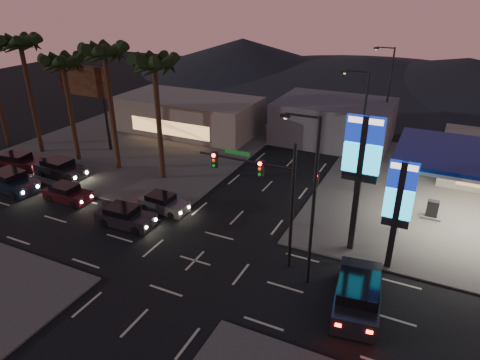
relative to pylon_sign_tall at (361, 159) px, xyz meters
The scene contains 27 objects.
ground 11.97m from the pylon_sign_tall, 147.09° to the right, with size 140.00×140.00×0.00m, color black.
corner_lot_ne 14.37m from the pylon_sign_tall, 54.46° to the left, with size 24.00×24.00×0.12m, color #47443F.
corner_lot_nw 27.40m from the pylon_sign_tall, 156.80° to the left, with size 24.00×24.00×0.12m, color #47443F.
pylon_sign_tall is the anchor object (origin of this frame).
pylon_sign_short 3.20m from the pylon_sign_tall, 21.80° to the right, with size 1.60×0.35×7.00m.
traffic_signal_mast 6.02m from the pylon_sign_tall, 143.48° to the right, with size 6.10×0.39×8.00m.
pedestal_signal 4.82m from the pylon_sign_tall, 153.73° to the left, with size 0.32×0.39×4.30m.
streetlight_near 4.86m from the pylon_sign_tall, 110.76° to the right, with size 2.14×0.25×10.00m.
streetlight_mid 8.70m from the pylon_sign_tall, 101.35° to the left, with size 2.14×0.25×10.00m.
streetlight_far 22.57m from the pylon_sign_tall, 94.34° to the left, with size 2.14×0.25×10.00m.
palm_a 18.21m from the pylon_sign_tall, 167.12° to the left, with size 4.41×4.41×10.86m.
palm_b 23.13m from the pylon_sign_tall, 169.92° to the left, with size 4.41×4.41×11.46m.
palm_c 27.90m from the pylon_sign_tall, behind, with size 4.41×4.41×10.26m.
palm_d 32.96m from the pylon_sign_tall, behind, with size 4.41×4.41×11.66m.
billboard 29.95m from the pylon_sign_tall, 165.50° to the left, with size 6.00×0.30×8.50m.
building_far_west 28.25m from the pylon_sign_tall, 143.75° to the left, with size 16.00×8.00×4.00m, color #726B5B.
building_far_mid 21.91m from the pylon_sign_tall, 107.59° to the left, with size 12.00×9.00×4.40m, color #4C4C51.
hill_left 64.06m from the pylon_sign_tall, 121.58° to the left, with size 40.00×40.00×6.00m, color black.
hill_right 55.02m from the pylon_sign_tall, 83.20° to the left, with size 50.00×50.00×5.00m, color black.
hill_center 55.33m from the pylon_sign_tall, 98.86° to the left, with size 60.00×60.00×4.00m, color black.
car_lane_a_front 16.77m from the pylon_sign_tall, 165.81° to the right, with size 4.43×2.02×1.42m.
car_lane_a_mid 22.84m from the pylon_sign_tall, behind, with size 4.09×1.78×1.32m.
car_lane_a_rear 28.34m from the pylon_sign_tall, behind, with size 5.20×2.57×1.64m.
car_lane_b_front 15.23m from the pylon_sign_tall, behind, with size 4.07×1.88×1.30m.
car_lane_b_mid 26.54m from the pylon_sign_tall, behind, with size 5.05×2.29×1.62m.
car_lane_b_rear 31.35m from the pylon_sign_tall, behind, with size 4.74×2.38×1.49m.
suv_station 7.88m from the pylon_sign_tall, 74.32° to the right, with size 2.94×5.64×1.80m.
Camera 1 is at (12.15, -18.84, 15.88)m, focal length 32.00 mm.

